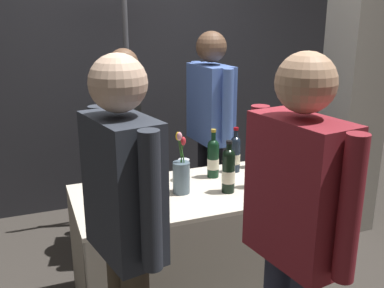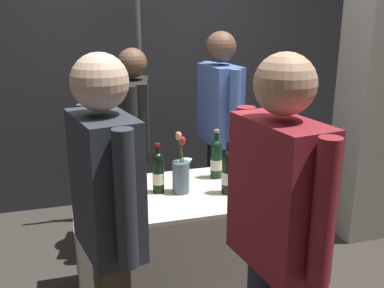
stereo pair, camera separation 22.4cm
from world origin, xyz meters
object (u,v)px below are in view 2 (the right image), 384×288
(featured_wine_bottle, at_px, (282,167))
(display_bottle_0, at_px, (128,164))
(wine_glass_near_vendor, at_px, (117,185))
(flower_vase, at_px, (181,174))
(booth_signpost, at_px, (140,76))
(vendor_presenter, at_px, (219,120))
(tasting_table, at_px, (192,224))
(concrete_pillar, at_px, (378,32))
(wine_glass_mid, at_px, (186,165))
(taster_foreground_right, at_px, (276,224))

(featured_wine_bottle, relative_size, display_bottle_0, 1.05)
(wine_glass_near_vendor, height_order, flower_vase, flower_vase)
(display_bottle_0, distance_m, booth_signpost, 1.08)
(wine_glass_near_vendor, relative_size, vendor_presenter, 0.08)
(tasting_table, distance_m, featured_wine_bottle, 0.67)
(booth_signpost, bearing_deg, display_bottle_0, -104.52)
(vendor_presenter, bearing_deg, tasting_table, -36.15)
(concrete_pillar, relative_size, display_bottle_0, 10.16)
(tasting_table, bearing_deg, concrete_pillar, 16.29)
(wine_glass_mid, bearing_deg, wine_glass_near_vendor, -158.55)
(tasting_table, bearing_deg, flower_vase, -173.65)
(vendor_presenter, distance_m, taster_foreground_right, 1.73)
(flower_vase, bearing_deg, vendor_presenter, 54.57)
(tasting_table, bearing_deg, vendor_presenter, 58.50)
(featured_wine_bottle, bearing_deg, display_bottle_0, 159.24)
(tasting_table, relative_size, booth_signpost, 0.68)
(concrete_pillar, distance_m, display_bottle_0, 2.12)
(concrete_pillar, bearing_deg, wine_glass_mid, -169.83)
(wine_glass_mid, bearing_deg, tasting_table, -94.55)
(concrete_pillar, bearing_deg, tasting_table, -163.71)
(display_bottle_0, bearing_deg, flower_vase, -35.18)
(tasting_table, height_order, vendor_presenter, vendor_presenter)
(wine_glass_near_vendor, bearing_deg, display_bottle_0, 64.34)
(tasting_table, distance_m, display_bottle_0, 0.56)
(wine_glass_near_vendor, bearing_deg, concrete_pillar, 12.87)
(featured_wine_bottle, distance_m, taster_foreground_right, 1.00)
(wine_glass_mid, distance_m, booth_signpost, 1.09)
(concrete_pillar, height_order, vendor_presenter, concrete_pillar)
(flower_vase, relative_size, vendor_presenter, 0.23)
(wine_glass_mid, distance_m, taster_foreground_right, 1.20)
(concrete_pillar, height_order, tasting_table, concrete_pillar)
(flower_vase, height_order, vendor_presenter, vendor_presenter)
(concrete_pillar, distance_m, booth_signpost, 1.88)
(wine_glass_mid, distance_m, flower_vase, 0.21)
(display_bottle_0, bearing_deg, concrete_pillar, 7.88)
(tasting_table, distance_m, taster_foreground_right, 1.12)
(display_bottle_0, height_order, wine_glass_near_vendor, display_bottle_0)
(featured_wine_bottle, bearing_deg, wine_glass_mid, 147.84)
(taster_foreground_right, bearing_deg, display_bottle_0, 10.26)
(wine_glass_mid, bearing_deg, flower_vase, -114.69)
(display_bottle_0, height_order, wine_glass_mid, display_bottle_0)
(concrete_pillar, bearing_deg, vendor_presenter, 169.49)
(concrete_pillar, xyz_separation_m, wine_glass_mid, (-1.58, -0.28, -0.80))
(featured_wine_bottle, distance_m, wine_glass_near_vendor, 1.00)
(concrete_pillar, relative_size, featured_wine_bottle, 9.71)
(booth_signpost, bearing_deg, wine_glass_mid, -82.76)
(display_bottle_0, bearing_deg, wine_glass_mid, -1.94)
(display_bottle_0, bearing_deg, booth_signpost, 75.48)
(featured_wine_bottle, distance_m, display_bottle_0, 0.96)
(taster_foreground_right, bearing_deg, wine_glass_mid, -6.88)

